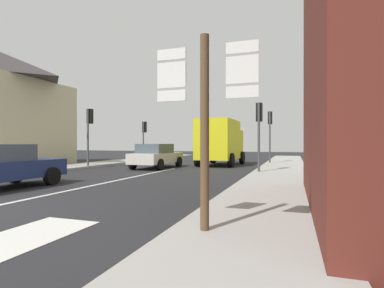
{
  "coord_description": "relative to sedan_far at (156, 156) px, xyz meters",
  "views": [
    {
      "loc": [
        6.73,
        -4.73,
        1.5
      ],
      "look_at": [
        0.76,
        12.98,
        1.46
      ],
      "focal_mm": 28.2,
      "sensor_mm": 36.0,
      "label": 1
    }
  ],
  "objects": [
    {
      "name": "traffic_light_near_left",
      "position": [
        -4.0,
        -1.11,
        1.92
      ],
      "size": [
        0.3,
        0.49,
        3.62
      ],
      "color": "#47474C",
      "rests_on": "ground"
    },
    {
      "name": "route_sign_post",
      "position": [
        6.56,
        -12.07,
        1.15
      ],
      "size": [
        1.66,
        0.14,
        3.2
      ],
      "color": "brown",
      "rests_on": "ground"
    },
    {
      "name": "sedan_far",
      "position": [
        0.0,
        0.0,
        0.0
      ],
      "size": [
        2.06,
        4.25,
        1.47
      ],
      "color": "beige",
      "rests_on": "ground"
    },
    {
      "name": "sidewalk_left",
      "position": [
        -5.0,
        -3.89,
        -0.69
      ],
      "size": [
        2.58,
        44.0,
        0.14
      ],
      "primitive_type": "cube",
      "color": "#9E9B96",
      "rests_on": "ground"
    },
    {
      "name": "lane_turn_arrow",
      "position": [
        3.81,
        -12.89,
        -0.75
      ],
      "size": [
        1.2,
        2.2,
        0.01
      ],
      "primitive_type": "cube",
      "color": "silver",
      "rests_on": "ground"
    },
    {
      "name": "ground_plane",
      "position": [
        1.15,
        -1.89,
        -0.76
      ],
      "size": [
        80.0,
        80.0,
        0.0
      ],
      "primitive_type": "plane",
      "color": "#232326"
    },
    {
      "name": "delivery_truck",
      "position": [
        3.15,
        3.5,
        0.89
      ],
      "size": [
        2.65,
        5.08,
        3.05
      ],
      "color": "yellow",
      "rests_on": "ground"
    },
    {
      "name": "lane_centre_stripe",
      "position": [
        1.15,
        -5.89,
        -0.75
      ],
      "size": [
        0.16,
        12.0,
        0.01
      ],
      "primitive_type": "cube",
      "color": "silver",
      "rests_on": "ground"
    },
    {
      "name": "traffic_light_far_left",
      "position": [
        -4.0,
        6.06,
        1.7
      ],
      "size": [
        0.3,
        0.49,
        3.33
      ],
      "color": "#47474C",
      "rests_on": "ground"
    },
    {
      "name": "sidewalk_right",
      "position": [
        7.29,
        -3.89,
        -0.69
      ],
      "size": [
        2.58,
        44.0,
        0.14
      ],
      "primitive_type": "cube",
      "color": "#9E9B96",
      "rests_on": "ground"
    },
    {
      "name": "traffic_light_near_right",
      "position": [
        6.3,
        -1.67,
        1.81
      ],
      "size": [
        0.3,
        0.49,
        3.47
      ],
      "color": "#47474C",
      "rests_on": "ground"
    },
    {
      "name": "traffic_light_far_right",
      "position": [
        6.3,
        5.55,
        2.04
      ],
      "size": [
        0.3,
        0.49,
        3.78
      ],
      "color": "#47474C",
      "rests_on": "ground"
    }
  ]
}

